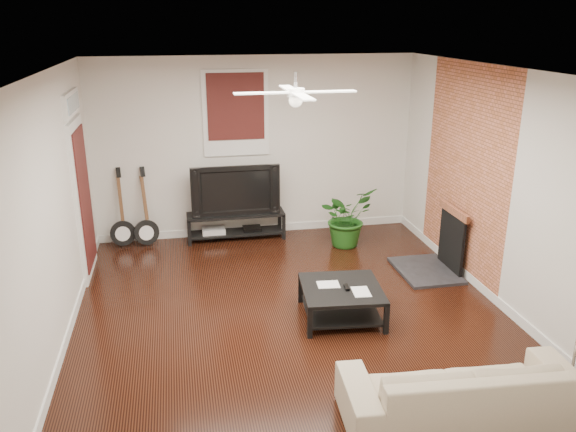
# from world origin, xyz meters

# --- Properties ---
(room) EXTENTS (5.01, 6.01, 2.81)m
(room) POSITION_xyz_m (0.00, 0.00, 1.40)
(room) COLOR black
(room) RESTS_ON ground
(brick_accent) EXTENTS (0.02, 2.20, 2.80)m
(brick_accent) POSITION_xyz_m (2.49, 1.00, 1.40)
(brick_accent) COLOR #B4613A
(brick_accent) RESTS_ON floor
(fireplace) EXTENTS (0.80, 1.10, 0.92)m
(fireplace) POSITION_xyz_m (2.20, 1.00, 0.46)
(fireplace) COLOR black
(fireplace) RESTS_ON floor
(window_back) EXTENTS (1.00, 0.06, 1.30)m
(window_back) POSITION_xyz_m (-0.30, 2.97, 1.95)
(window_back) COLOR #3B1310
(window_back) RESTS_ON wall_back
(door_left) EXTENTS (0.08, 1.00, 2.50)m
(door_left) POSITION_xyz_m (-2.46, 1.90, 1.25)
(door_left) COLOR white
(door_left) RESTS_ON wall_left
(tv_stand) EXTENTS (1.52, 0.40, 0.42)m
(tv_stand) POSITION_xyz_m (-0.37, 2.78, 0.21)
(tv_stand) COLOR black
(tv_stand) RESTS_ON floor
(tv) EXTENTS (1.36, 0.18, 0.78)m
(tv) POSITION_xyz_m (-0.37, 2.80, 0.82)
(tv) COLOR black
(tv) RESTS_ON tv_stand
(coffee_table) EXTENTS (0.98, 0.98, 0.38)m
(coffee_table) POSITION_xyz_m (0.55, 0.01, 0.19)
(coffee_table) COLOR black
(coffee_table) RESTS_ON floor
(sofa) EXTENTS (2.10, 0.94, 0.60)m
(sofa) POSITION_xyz_m (1.06, -1.93, 0.30)
(sofa) COLOR tan
(sofa) RESTS_ON floor
(potted_plant) EXTENTS (1.06, 1.03, 0.90)m
(potted_plant) POSITION_xyz_m (1.25, 2.19, 0.45)
(potted_plant) COLOR #1E5718
(potted_plant) RESTS_ON floor
(guitar_left) EXTENTS (0.42, 0.33, 1.23)m
(guitar_left) POSITION_xyz_m (-2.09, 2.75, 0.61)
(guitar_left) COLOR black
(guitar_left) RESTS_ON floor
(guitar_right) EXTENTS (0.44, 0.36, 1.23)m
(guitar_right) POSITION_xyz_m (-1.74, 2.72, 0.61)
(guitar_right) COLOR black
(guitar_right) RESTS_ON floor
(ceiling_fan) EXTENTS (1.24, 1.24, 0.32)m
(ceiling_fan) POSITION_xyz_m (0.00, 0.00, 2.60)
(ceiling_fan) COLOR white
(ceiling_fan) RESTS_ON ceiling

